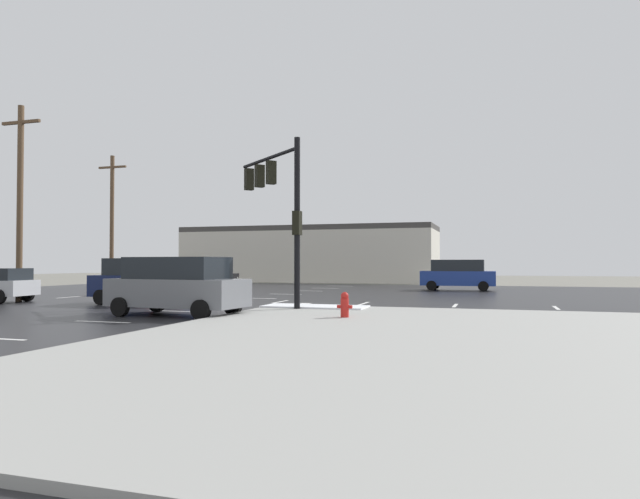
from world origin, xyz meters
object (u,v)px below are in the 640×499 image
object	(u,v)px
suv_blue	(458,274)
utility_pole_far	(112,219)
traffic_signal_mast	(278,196)
suv_navy	(146,280)
suv_grey	(177,285)
fire_hydrant	(345,305)
sedan_red	(145,280)
utility_pole_mid	(20,199)
sedan_black	(204,276)

from	to	relation	value
suv_blue	utility_pole_far	world-z (taller)	utility_pole_far
traffic_signal_mast	suv_blue	size ratio (longest dim) A/B	1.32
suv_blue	utility_pole_far	bearing A→B (deg)	13.35
suv_blue	suv_navy	world-z (taller)	same
traffic_signal_mast	suv_grey	world-z (taller)	traffic_signal_mast
fire_hydrant	suv_navy	size ratio (longest dim) A/B	0.16
sedan_red	utility_pole_mid	world-z (taller)	utility_pole_mid
fire_hydrant	sedan_red	xyz separation A→B (m)	(-15.19, 11.45, 0.32)
traffic_signal_mast	utility_pole_far	size ratio (longest dim) A/B	0.69
suv_blue	utility_pole_far	distance (m)	24.07
suv_blue	suv_navy	bearing A→B (deg)	53.81
fire_hydrant	suv_grey	xyz separation A→B (m)	(-5.98, -0.03, 0.55)
sedan_black	utility_pole_far	bearing A→B (deg)	-141.00
suv_blue	traffic_signal_mast	bearing A→B (deg)	71.81
utility_pole_mid	utility_pole_far	xyz separation A→B (m)	(-3.95, 11.83, -0.01)
sedan_red	suv_grey	bearing A→B (deg)	-134.54
fire_hydrant	utility_pole_far	distance (m)	26.65
sedan_red	suv_grey	size ratio (longest dim) A/B	0.94
sedan_red	utility_pole_far	world-z (taller)	utility_pole_far
suv_navy	sedan_black	world-z (taller)	suv_navy
suv_grey	sedan_black	distance (m)	23.04
suv_grey	utility_pole_mid	bearing A→B (deg)	-15.18
utility_pole_mid	suv_navy	bearing A→B (deg)	3.05
traffic_signal_mast	fire_hydrant	xyz separation A→B (m)	(3.71, -3.68, -4.00)
fire_hydrant	suv_blue	world-z (taller)	suv_blue
fire_hydrant	sedan_red	bearing A→B (deg)	143.00
fire_hydrant	suv_navy	bearing A→B (deg)	156.85
fire_hydrant	utility_pole_mid	xyz separation A→B (m)	(-17.02, 4.04, 4.36)
suv_navy	utility_pole_mid	xyz separation A→B (m)	(-6.74, -0.36, 3.80)
suv_grey	traffic_signal_mast	bearing A→B (deg)	-116.40
sedan_red	utility_pole_mid	bearing A→B (deg)	172.81
sedan_red	suv_navy	size ratio (longest dim) A/B	0.96
traffic_signal_mast	sedan_black	world-z (taller)	traffic_signal_mast
suv_blue	suv_grey	world-z (taller)	same
suv_grey	sedan_black	xyz separation A→B (m)	(-10.35, 20.59, -0.24)
fire_hydrant	utility_pole_mid	bearing A→B (deg)	166.66
suv_blue	utility_pole_mid	world-z (taller)	utility_pole_mid
suv_grey	utility_pole_far	world-z (taller)	utility_pole_far
traffic_signal_mast	utility_pole_far	xyz separation A→B (m)	(-17.27, 12.18, 0.35)
suv_blue	sedan_red	xyz separation A→B (m)	(-17.38, -9.72, -0.24)
utility_pole_mid	sedan_red	bearing A→B (deg)	76.09
fire_hydrant	utility_pole_far	size ratio (longest dim) A/B	0.08
sedan_black	suv_blue	bearing A→B (deg)	-4.38
suv_grey	sedan_black	world-z (taller)	suv_grey
sedan_black	suv_navy	bearing A→B (deg)	-75.75
fire_hydrant	sedan_black	xyz separation A→B (m)	(-16.33, 20.55, 0.32)
suv_navy	utility_pole_mid	size ratio (longest dim) A/B	0.52
suv_blue	utility_pole_mid	distance (m)	26.02
traffic_signal_mast	sedan_black	distance (m)	21.39
traffic_signal_mast	suv_grey	xyz separation A→B (m)	(-2.27, -3.71, -3.44)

